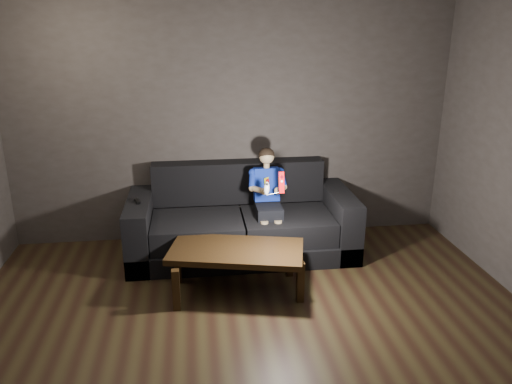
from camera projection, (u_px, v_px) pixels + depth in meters
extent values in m
plane|color=black|center=(262.00, 367.00, 3.72)|extent=(5.00, 5.00, 0.00)
cube|color=#3A3432|center=(232.00, 124.00, 5.64)|extent=(5.00, 0.04, 2.70)
cube|color=black|center=(242.00, 243.00, 5.55)|extent=(2.44, 1.05, 0.21)
cube|color=black|center=(197.00, 230.00, 5.31)|extent=(0.96, 0.74, 0.25)
cube|color=black|center=(287.00, 226.00, 5.43)|extent=(0.96, 0.74, 0.25)
cube|color=black|center=(238.00, 181.00, 5.74)|extent=(1.95, 0.24, 0.48)
cube|color=black|center=(140.00, 230.00, 5.34)|extent=(0.24, 1.05, 0.66)
cube|color=black|center=(339.00, 220.00, 5.61)|extent=(0.24, 1.05, 0.66)
cube|color=black|center=(269.00, 211.00, 5.33)|extent=(0.27, 0.34, 0.13)
cube|color=#063B9C|center=(266.00, 184.00, 5.42)|extent=(0.27, 0.19, 0.38)
cube|color=#F2F41D|center=(267.00, 182.00, 5.33)|extent=(0.08, 0.08, 0.09)
cube|color=red|center=(268.00, 182.00, 5.32)|extent=(0.05, 0.05, 0.06)
cylinder|color=tan|center=(267.00, 166.00, 5.35)|extent=(0.06, 0.06, 0.05)
sphere|color=tan|center=(267.00, 156.00, 5.32)|extent=(0.16, 0.16, 0.16)
ellipsoid|color=black|center=(266.00, 155.00, 5.32)|extent=(0.17, 0.17, 0.15)
cylinder|color=#063B9C|center=(252.00, 180.00, 5.32)|extent=(0.07, 0.20, 0.17)
cylinder|color=#063B9C|center=(283.00, 179.00, 5.36)|extent=(0.07, 0.20, 0.17)
cylinder|color=tan|center=(258.00, 188.00, 5.20)|extent=(0.13, 0.21, 0.09)
cylinder|color=tan|center=(281.00, 187.00, 5.23)|extent=(0.13, 0.21, 0.09)
sphere|color=tan|center=(264.00, 191.00, 5.13)|extent=(0.08, 0.08, 0.08)
sphere|color=tan|center=(278.00, 191.00, 5.15)|extent=(0.08, 0.08, 0.08)
cylinder|color=tan|center=(264.00, 235.00, 5.21)|extent=(0.08, 0.08, 0.31)
cylinder|color=tan|center=(278.00, 234.00, 5.23)|extent=(0.08, 0.08, 0.31)
cube|color=red|center=(281.00, 182.00, 4.92)|extent=(0.05, 0.08, 0.22)
cube|color=#6A000F|center=(282.00, 177.00, 4.87)|extent=(0.03, 0.01, 0.03)
cylinder|color=white|center=(282.00, 184.00, 4.90)|extent=(0.02, 0.01, 0.02)
ellipsoid|color=white|center=(267.00, 188.00, 4.92)|extent=(0.08, 0.10, 0.14)
cylinder|color=black|center=(267.00, 184.00, 4.88)|extent=(0.03, 0.01, 0.02)
cube|color=black|center=(137.00, 201.00, 5.18)|extent=(0.08, 0.15, 0.03)
cube|color=black|center=(138.00, 198.00, 5.22)|extent=(0.02, 0.02, 0.00)
cube|color=black|center=(236.00, 251.00, 4.64)|extent=(1.34, 0.88, 0.06)
cube|color=black|center=(176.00, 290.00, 4.41)|extent=(0.07, 0.07, 0.39)
cube|color=black|center=(300.00, 282.00, 4.54)|extent=(0.07, 0.07, 0.39)
cube|color=black|center=(177.00, 264.00, 4.88)|extent=(0.07, 0.07, 0.39)
cube|color=black|center=(290.00, 258.00, 5.01)|extent=(0.07, 0.07, 0.39)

